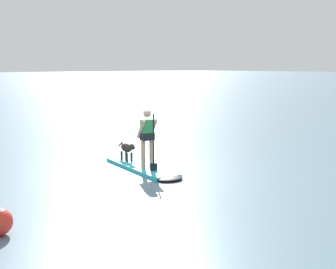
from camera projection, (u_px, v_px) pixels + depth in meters
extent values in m
plane|color=slate|center=(141.00, 169.00, 13.30)|extent=(400.00, 400.00, 0.00)
cube|color=#33B2BF|center=(141.00, 167.00, 13.29)|extent=(3.16, 1.23, 0.10)
ellipsoid|color=black|center=(169.00, 178.00, 11.99)|extent=(0.66, 0.80, 0.10)
cylinder|color=tan|center=(151.00, 153.00, 12.97)|extent=(0.12, 0.12, 0.81)
cylinder|color=tan|center=(143.00, 154.00, 12.84)|extent=(0.12, 0.12, 0.81)
cube|color=black|center=(147.00, 137.00, 12.84)|extent=(0.27, 0.39, 0.20)
cube|color=#338C4C|center=(147.00, 130.00, 12.81)|extent=(0.25, 0.37, 0.55)
sphere|color=tan|center=(147.00, 113.00, 12.74)|extent=(0.22, 0.22, 0.22)
ellipsoid|color=white|center=(147.00, 111.00, 12.73)|extent=(0.23, 0.23, 0.11)
cylinder|color=tan|center=(153.00, 128.00, 12.90)|extent=(0.43, 0.15, 0.54)
cylinder|color=tan|center=(141.00, 129.00, 12.70)|extent=(0.43, 0.15, 0.54)
cylinder|color=black|center=(154.00, 142.00, 12.56)|extent=(0.04, 0.04, 1.56)
cube|color=black|center=(154.00, 167.00, 12.65)|extent=(0.11, 0.19, 0.20)
ellipsoid|color=#2D231E|center=(126.00, 148.00, 14.01)|extent=(0.63, 0.31, 0.26)
ellipsoid|color=#2D231E|center=(132.00, 147.00, 13.70)|extent=(0.24, 0.19, 0.18)
ellipsoid|color=black|center=(134.00, 148.00, 13.61)|extent=(0.13, 0.10, 0.08)
cylinder|color=#2D231E|center=(121.00, 144.00, 14.34)|extent=(0.27, 0.09, 0.18)
cylinder|color=#2D231E|center=(132.00, 157.00, 13.94)|extent=(0.07, 0.07, 0.25)
cylinder|color=#2D231E|center=(127.00, 157.00, 13.86)|extent=(0.07, 0.07, 0.25)
cylinder|color=#2D231E|center=(126.00, 155.00, 14.24)|extent=(0.07, 0.07, 0.25)
cylinder|color=#2D231E|center=(122.00, 155.00, 14.16)|extent=(0.07, 0.07, 0.25)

